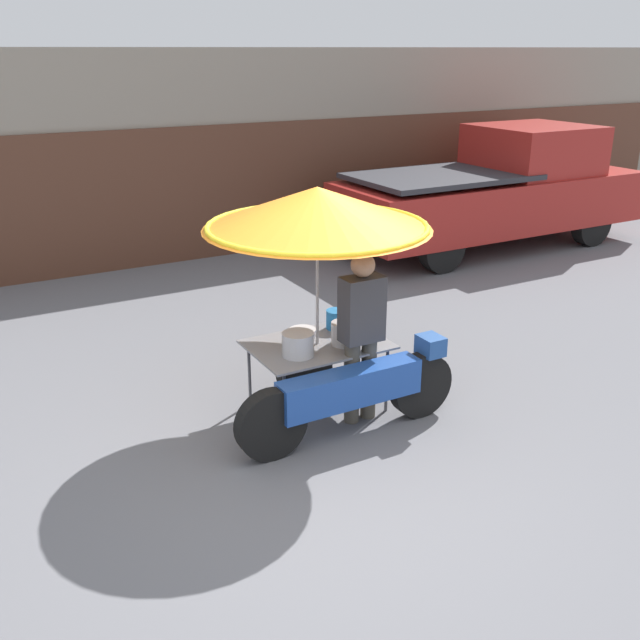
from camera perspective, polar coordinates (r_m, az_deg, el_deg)
name	(u,v)px	position (r m, az deg, el deg)	size (l,w,h in m)	color
ground_plane	(328,470)	(5.99, 0.64, -11.89)	(36.00, 36.00, 0.00)	slate
shopfront_building	(95,156)	(12.26, -17.53, 12.37)	(28.00, 2.06, 3.26)	gray
vendor_motorcycle_cart	(321,239)	(6.27, 0.08, 6.51)	(2.17, 2.02, 2.13)	black
vendor_person	(361,329)	(6.36, 3.34, -0.76)	(0.38, 0.22, 1.60)	#4C473D
pickup_truck	(498,191)	(12.74, 14.03, 10.00)	(5.48, 1.89, 2.02)	black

